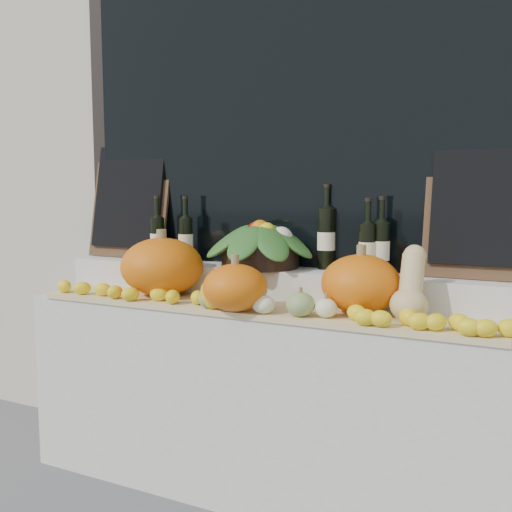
% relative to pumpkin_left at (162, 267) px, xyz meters
% --- Properties ---
extents(storefront_facade, '(7.00, 0.94, 4.50)m').
position_rel_pumpkin_left_xyz_m(storefront_facade, '(0.50, 0.80, 1.20)').
color(storefront_facade, beige).
rests_on(storefront_facade, ground).
extents(display_sill, '(2.30, 0.55, 0.88)m').
position_rel_pumpkin_left_xyz_m(display_sill, '(0.50, 0.08, -0.60)').
color(display_sill, silver).
rests_on(display_sill, ground).
extents(rear_tier, '(2.30, 0.25, 0.16)m').
position_rel_pumpkin_left_xyz_m(rear_tier, '(0.50, 0.23, -0.08)').
color(rear_tier, silver).
rests_on(rear_tier, display_sill).
extents(straw_bedding, '(2.10, 0.32, 0.02)m').
position_rel_pumpkin_left_xyz_m(straw_bedding, '(0.50, -0.05, -0.15)').
color(straw_bedding, tan).
rests_on(straw_bedding, display_sill).
extents(pumpkin_left, '(0.50, 0.50, 0.28)m').
position_rel_pumpkin_left_xyz_m(pumpkin_left, '(0.00, 0.00, 0.00)').
color(pumpkin_left, orange).
rests_on(pumpkin_left, straw_bedding).
extents(pumpkin_right, '(0.34, 0.34, 0.24)m').
position_rel_pumpkin_left_xyz_m(pumpkin_right, '(0.97, 0.03, -0.02)').
color(pumpkin_right, orange).
rests_on(pumpkin_right, straw_bedding).
extents(pumpkin_center, '(0.35, 0.35, 0.20)m').
position_rel_pumpkin_left_xyz_m(pumpkin_center, '(0.49, -0.17, -0.04)').
color(pumpkin_center, orange).
rests_on(pumpkin_center, straw_bedding).
extents(butternut_squash, '(0.15, 0.21, 0.29)m').
position_rel_pumpkin_left_xyz_m(butternut_squash, '(1.18, -0.03, -0.02)').
color(butternut_squash, '#D5BD7D').
rests_on(butternut_squash, straw_bedding).
extents(decorative_gourds, '(0.61, 0.15, 0.16)m').
position_rel_pumpkin_left_xyz_m(decorative_gourds, '(0.56, -0.16, -0.09)').
color(decorative_gourds, '#31661E').
rests_on(decorative_gourds, straw_bedding).
extents(lemon_heap, '(2.20, 0.16, 0.06)m').
position_rel_pumpkin_left_xyz_m(lemon_heap, '(0.50, -0.16, -0.11)').
color(lemon_heap, yellow).
rests_on(lemon_heap, straw_bedding).
extents(produce_bowl, '(0.57, 0.57, 0.24)m').
position_rel_pumpkin_left_xyz_m(produce_bowl, '(0.42, 0.21, 0.11)').
color(produce_bowl, black).
rests_on(produce_bowl, rear_tier).
extents(wine_bottle_far_left, '(0.08, 0.08, 0.34)m').
position_rel_pumpkin_left_xyz_m(wine_bottle_far_left, '(-0.16, 0.19, 0.12)').
color(wine_bottle_far_left, black).
rests_on(wine_bottle_far_left, rear_tier).
extents(wine_bottle_near_left, '(0.08, 0.08, 0.34)m').
position_rel_pumpkin_left_xyz_m(wine_bottle_near_left, '(-0.01, 0.22, 0.11)').
color(wine_bottle_near_left, black).
rests_on(wine_bottle_near_left, rear_tier).
extents(wine_bottle_tall, '(0.08, 0.08, 0.40)m').
position_rel_pumpkin_left_xyz_m(wine_bottle_tall, '(0.72, 0.30, 0.14)').
color(wine_bottle_tall, black).
rests_on(wine_bottle_tall, rear_tier).
extents(wine_bottle_near_right, '(0.08, 0.08, 0.34)m').
position_rel_pumpkin_left_xyz_m(wine_bottle_near_right, '(0.95, 0.21, 0.11)').
color(wine_bottle_near_right, black).
rests_on(wine_bottle_near_right, rear_tier).
extents(wine_bottle_far_right, '(0.08, 0.08, 0.34)m').
position_rel_pumpkin_left_xyz_m(wine_bottle_far_right, '(1.00, 0.24, 0.12)').
color(wine_bottle_far_right, black).
rests_on(wine_bottle_far_right, rear_tier).
extents(chalkboard_left, '(0.50, 0.14, 0.61)m').
position_rel_pumpkin_left_xyz_m(chalkboard_left, '(-0.42, 0.29, 0.32)').
color(chalkboard_left, '#4C331E').
rests_on(chalkboard_left, rear_tier).
extents(chalkboard_right, '(0.50, 0.14, 0.61)m').
position_rel_pumpkin_left_xyz_m(chalkboard_right, '(1.42, 0.29, 0.32)').
color(chalkboard_right, '#4C331E').
rests_on(chalkboard_right, rear_tier).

